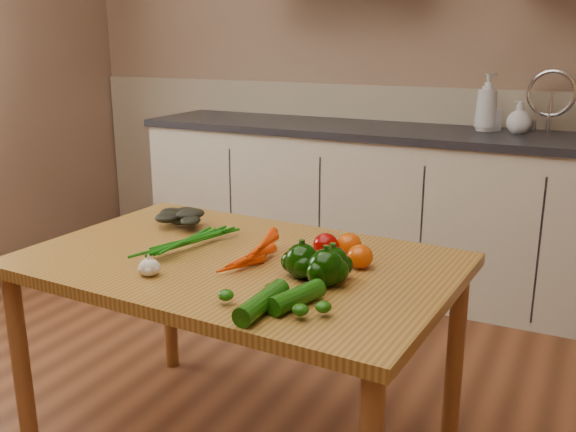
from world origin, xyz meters
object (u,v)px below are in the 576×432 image
Objects in this scene: soap_bottle_c at (520,117)px; tomato_a at (326,245)px; soap_bottle_a at (487,102)px; leafy_greens at (184,214)px; table at (239,282)px; pepper_b at (333,264)px; tomato_c at (360,257)px; zucchini_b at (262,302)px; pepper_c at (326,268)px; pepper_a at (302,261)px; zucchini_a at (297,297)px; carrot_bunch at (234,248)px; tomato_b at (349,244)px; soap_bottle_b at (492,115)px; garlic_bulb at (149,267)px.

tomato_a is (-0.34, -1.68, -0.23)m from soap_bottle_c.
soap_bottle_a is 1.82m from leafy_greens.
table is 14.45× the size of pepper_b.
tomato_c is 0.37× the size of zucchini_b.
table is 0.43m from leafy_greens.
pepper_c is at bearing -11.81° from table.
soap_bottle_c reaches higher than tomato_c.
tomato_a is 0.15m from tomato_c.
pepper_a is 0.26m from zucchini_b.
pepper_c is 0.59× the size of zucchini_a.
table is 0.11m from carrot_bunch.
tomato_c is (-0.21, -1.74, -0.23)m from soap_bottle_c.
leafy_greens reaches higher than zucchini_b.
table is at bearing -149.15° from tomato_b.
soap_bottle_b reaches higher than carrot_bunch.
pepper_c reaches higher than zucchini_b.
carrot_bunch is 3.13× the size of tomato_b.
pepper_a reaches higher than zucchini_b.
soap_bottle_c is 1.70× the size of pepper_b.
tomato_a reaches higher than zucchini_a.
carrot_bunch is 2.47× the size of pepper_a.
pepper_b is 1.21× the size of tomato_c.
table is at bearing 22.32° from soap_bottle_b.
carrot_bunch is 1.39× the size of zucchini_a.
carrot_bunch is (-0.01, -0.00, 0.11)m from table.
zucchini_a is (-0.09, -2.09, -0.31)m from soap_bottle_a.
soap_bottle_c is at bearing 83.04° from zucchini_a.
pepper_a is (0.26, -0.06, 0.02)m from carrot_bunch.
soap_bottle_b is 2.08× the size of tomato_b.
leafy_greens is 0.65m from tomato_b.
pepper_c is at bearing 72.88° from zucchini_b.
pepper_c is 1.32× the size of tomato_c.
soap_bottle_b is 0.78× the size of zucchini_b.
carrot_bunch is 1.30× the size of leafy_greens.
pepper_a is at bearing -86.35° from tomato_a.
tomato_c is (0.12, 0.15, -0.01)m from pepper_a.
table is at bearing -167.03° from tomato_c.
garlic_bulb is 0.51m from pepper_c.
soap_bottle_c is at bearing 75.31° from table.
soap_bottle_a is 0.18m from soap_bottle_c.
zucchini_a is 0.09m from zucchini_b.
tomato_b is at bearing 31.45° from tomato_a.
pepper_b is at bearing 17.50° from pepper_a.
soap_bottle_a reaches higher than soap_bottle_b.
soap_bottle_a reaches higher than tomato_c.
soap_bottle_b is 1.73× the size of pepper_b.
pepper_a is 0.25m from tomato_b.
soap_bottle_b is at bearing 74.30° from garlic_bulb.
zucchini_a is (0.68, -0.47, -0.02)m from leafy_greens.
tomato_a is at bearing 113.23° from pepper_c.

